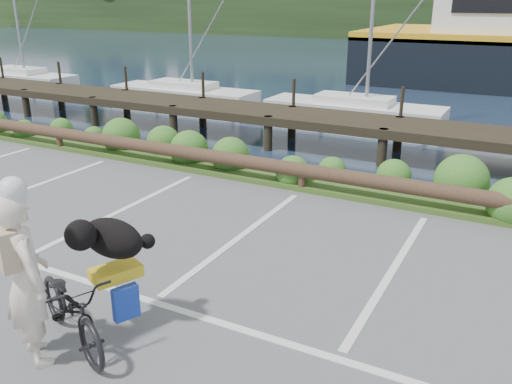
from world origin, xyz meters
TOP-DOWN VIEW (x-y plane):
  - ground at (0.00, 0.00)m, footprint 72.00×72.00m
  - vegetation_strip at (0.00, 5.30)m, footprint 34.00×1.60m
  - log_rail at (0.00, 4.60)m, footprint 32.00×0.30m
  - bicycle at (-0.25, -1.54)m, footprint 1.90×1.31m
  - cyclist at (-0.42, -1.93)m, footprint 0.86×0.73m
  - dog at (-0.02, -1.02)m, footprint 0.71×0.93m

SIDE VIEW (x-z plane):
  - ground at x=0.00m, z-range 0.00..0.00m
  - log_rail at x=0.00m, z-range -0.30..0.30m
  - vegetation_strip at x=0.00m, z-range 0.00..0.10m
  - bicycle at x=-0.25m, z-range 0.00..0.95m
  - cyclist at x=-0.42m, z-range 0.00..1.99m
  - dog at x=-0.02m, z-range 0.95..1.43m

